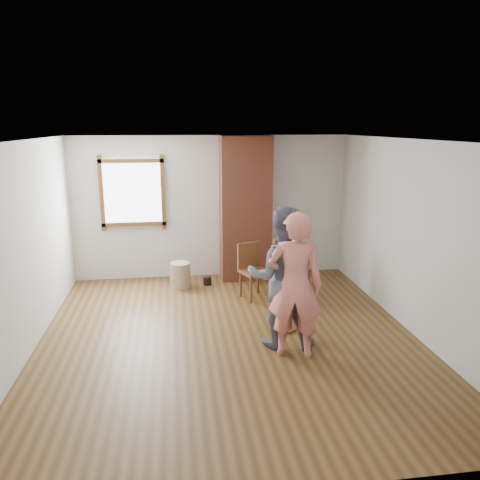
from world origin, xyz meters
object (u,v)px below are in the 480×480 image
object	(u,v)px
stoneware_crock	(180,275)
dining_chair_right	(289,265)
man	(282,278)
side_table	(286,303)
person_pink	(295,286)
dining_chair_left	(252,267)

from	to	relation	value
stoneware_crock	dining_chair_right	bearing A→B (deg)	-21.88
stoneware_crock	man	size ratio (longest dim) A/B	0.24
side_table	person_pink	xyz separation A→B (m)	(-0.08, -0.72, 0.50)
stoneware_crock	side_table	world-z (taller)	side_table
side_table	person_pink	size ratio (longest dim) A/B	0.33
dining_chair_left	dining_chair_right	xyz separation A→B (m)	(0.60, -0.07, 0.04)
dining_chair_right	person_pink	xyz separation A→B (m)	(-0.43, -1.99, 0.36)
side_table	person_pink	distance (m)	0.88
stoneware_crock	dining_chair_right	xyz separation A→B (m)	(1.77, -0.71, 0.33)
stoneware_crock	dining_chair_left	world-z (taller)	dining_chair_left
dining_chair_right	side_table	size ratio (longest dim) A/B	1.64
dining_chair_left	man	xyz separation A→B (m)	(0.08, -1.75, 0.40)
dining_chair_left	side_table	distance (m)	1.38
stoneware_crock	side_table	distance (m)	2.45
dining_chair_left	man	distance (m)	1.80
stoneware_crock	person_pink	size ratio (longest dim) A/B	0.24
dining_chair_right	dining_chair_left	bearing A→B (deg)	150.27
man	stoneware_crock	bearing A→B (deg)	-50.52
man	person_pink	size ratio (longest dim) A/B	1.00
stoneware_crock	side_table	bearing A→B (deg)	-54.47
stoneware_crock	dining_chair_left	bearing A→B (deg)	-28.55
stoneware_crock	dining_chair_left	size ratio (longest dim) A/B	0.49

